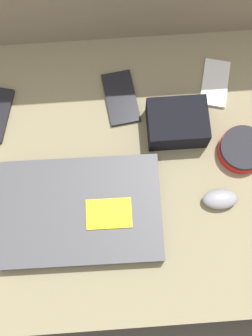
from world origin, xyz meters
name	(u,v)px	position (x,y,z in m)	size (l,w,h in m)	color
ground_plane	(126,188)	(0.00, 0.00, 0.00)	(8.00, 8.00, 0.00)	#4C4742
couch_seat	(126,180)	(0.00, 0.00, 0.08)	(1.01, 0.62, 0.16)	#847A5B
laptop	(81,211)	(-0.10, -0.08, 0.17)	(0.32, 0.22, 0.03)	#47474C
computer_mouse	(220,199)	(0.19, -0.08, 0.17)	(0.07, 0.04, 0.03)	gray
speaker_puck	(242,149)	(0.24, 0.02, 0.17)	(0.10, 0.10, 0.03)	red
phone_black	(215,83)	(0.21, 0.18, 0.16)	(0.08, 0.12, 0.01)	silver
phone_small	(121,98)	(0.00, 0.16, 0.16)	(0.08, 0.13, 0.01)	black
camera_pouch	(177,123)	(0.11, 0.09, 0.19)	(0.12, 0.09, 0.06)	black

